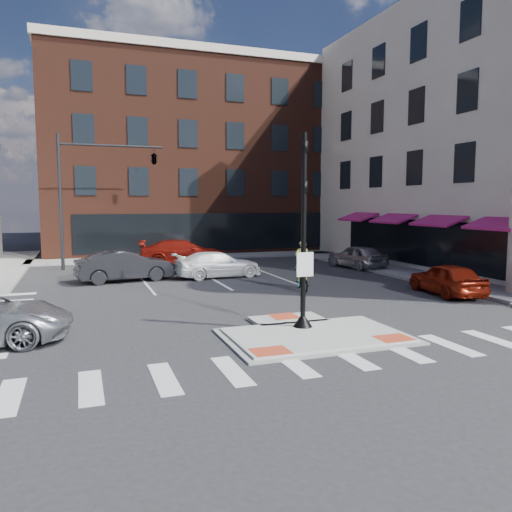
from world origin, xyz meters
name	(u,v)px	position (x,y,z in m)	size (l,w,h in m)	color
ground	(308,333)	(0.00, 0.00, 0.00)	(120.00, 120.00, 0.00)	#28282B
refuge_island	(312,334)	(0.00, -0.26, 0.05)	(5.40, 4.65, 0.13)	gray
sidewalk_e	(405,272)	(10.80, 10.00, 0.07)	(3.00, 24.00, 0.15)	gray
sidewalk_n	(216,256)	(3.00, 22.00, 0.07)	(26.00, 3.00, 0.15)	gray
building_n	(187,161)	(3.00, 31.99, 7.80)	(24.40, 18.40, 15.50)	#4C2318
building_far_left	(99,195)	(-4.00, 52.00, 5.00)	(10.00, 12.00, 10.00)	slate
building_far_right	(198,188)	(9.00, 54.00, 6.00)	(12.00, 12.00, 12.00)	brown
signal_pole	(303,256)	(0.00, 0.40, 2.36)	(0.60, 0.60, 5.98)	black
mast_arm_signal	(130,166)	(-3.47, 18.00, 6.21)	(6.10, 2.24, 8.00)	black
red_sedan	(447,279)	(8.50, 3.89, 0.70)	(1.65, 4.10, 1.40)	maroon
white_pickup	(218,265)	(0.45, 12.15, 0.69)	(1.92, 4.73, 1.37)	white
bg_car_dark	(125,266)	(-4.37, 12.42, 0.80)	(1.69, 4.84, 1.60)	black
bg_car_silver	(357,256)	(9.50, 13.00, 0.72)	(1.71, 4.24, 1.44)	#A9ACB0
bg_car_red	(183,252)	(-0.23, 18.27, 0.81)	(2.26, 5.56, 1.61)	maroon
cyclist	(302,274)	(3.00, 6.97, 0.77)	(0.97, 1.92, 2.30)	#3F3F44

